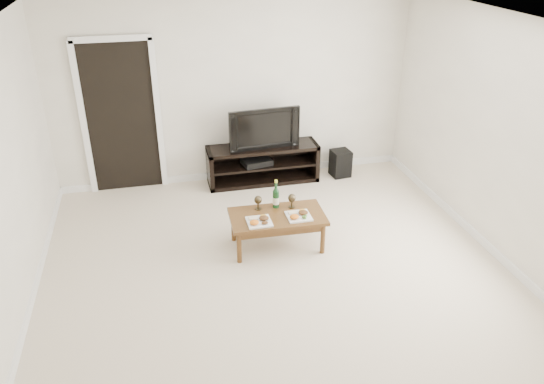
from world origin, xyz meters
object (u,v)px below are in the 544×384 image
(media_console, at_px, (263,164))
(coffee_table, at_px, (277,231))
(television, at_px, (263,127))
(subwoofer, at_px, (340,163))

(media_console, bearing_deg, coffee_table, -96.88)
(media_console, distance_m, television, 0.57)
(media_console, relative_size, subwoofer, 4.01)
(television, distance_m, subwoofer, 1.33)
(subwoofer, bearing_deg, media_console, 170.70)
(television, height_order, coffee_table, television)
(subwoofer, relative_size, coffee_table, 0.37)
(television, xyz_separation_m, subwoofer, (1.16, -0.07, -0.64))
(media_console, height_order, coffee_table, media_console)
(subwoofer, bearing_deg, television, 170.70)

